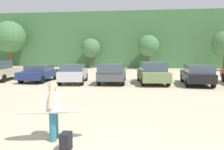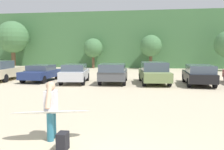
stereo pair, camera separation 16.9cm
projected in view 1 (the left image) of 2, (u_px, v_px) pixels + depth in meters
The scene contains 13 objects.
hillside_ridge at pixel (143, 41), 39.24m from camera, with size 108.00×12.00×7.95m, color #427042.
tree_left at pixel (10, 37), 33.68m from camera, with size 4.44×4.44×6.56m.
tree_far_right at pixel (91, 48), 33.27m from camera, with size 2.65×2.65×4.12m.
tree_ridge_back at pixel (149, 46), 31.68m from camera, with size 2.82×2.82×4.48m.
parked_car_champagne at pixel (1, 70), 19.76m from camera, with size 2.23×4.81×1.64m.
parked_car_navy at pixel (39, 73), 19.31m from camera, with size 1.94×4.06×1.31m.
parked_car_silver at pixel (73, 73), 18.24m from camera, with size 2.28×4.15×1.43m.
parked_car_dark_gray at pixel (112, 73), 18.08m from camera, with size 2.18×4.35×1.51m.
parked_car_olive_green at pixel (153, 73), 18.03m from camera, with size 2.47×4.71×1.61m.
parked_car_black at pixel (197, 74), 17.23m from camera, with size 1.95×4.41×1.46m.
person_adult at pixel (54, 107), 6.65m from camera, with size 0.35×0.81×1.64m.
surfboard_white at pixel (54, 112), 6.59m from camera, with size 2.28×1.19×0.24m.
backpack_dropped at pixel (66, 142), 5.99m from camera, with size 0.24×0.34×0.45m.
Camera 1 is at (0.61, -4.11, 2.49)m, focal length 38.68 mm.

